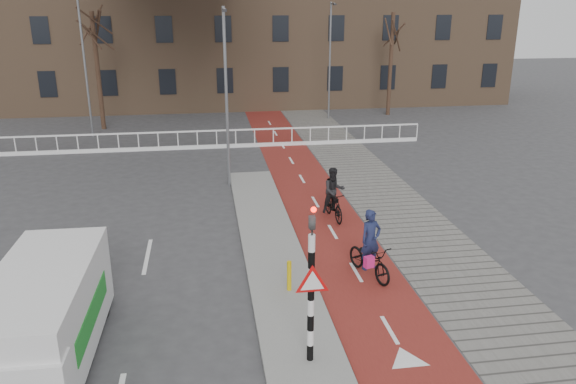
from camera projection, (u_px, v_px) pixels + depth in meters
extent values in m
plane|color=#38383A|center=(319.00, 313.00, 13.94)|extent=(120.00, 120.00, 0.00)
cube|color=maroon|center=(306.00, 186.00, 23.51)|extent=(2.50, 60.00, 0.01)
cube|color=slate|center=(371.00, 183.00, 23.91)|extent=(3.00, 60.00, 0.01)
cube|color=gray|center=(271.00, 247.00, 17.57)|extent=(1.80, 16.00, 0.12)
cylinder|color=black|center=(311.00, 299.00, 11.48)|extent=(0.14, 0.14, 2.88)
imported|color=black|center=(312.00, 216.00, 10.89)|extent=(0.13, 0.16, 0.80)
cylinder|color=#FF0C05|center=(314.00, 210.00, 10.70)|extent=(0.11, 0.02, 0.11)
cylinder|color=gold|center=(289.00, 276.00, 14.69)|extent=(0.12, 0.12, 0.83)
imported|color=black|center=(370.00, 260.00, 15.66)|extent=(1.24, 2.01, 0.99)
imported|color=#192042|center=(371.00, 240.00, 15.46)|extent=(0.73, 0.60, 1.73)
cube|color=#CD1C6D|center=(369.00, 262.00, 15.08)|extent=(0.30, 0.24, 0.31)
imported|color=black|center=(333.00, 205.00, 19.79)|extent=(0.70, 1.79, 1.05)
imported|color=black|center=(334.00, 191.00, 19.61)|extent=(0.87, 0.72, 1.64)
cube|color=silver|center=(44.00, 314.00, 11.83)|extent=(2.01, 4.83, 1.92)
cube|color=#1E8B29|center=(93.00, 314.00, 12.00)|extent=(0.08, 3.06, 0.55)
cube|color=black|center=(11.00, 355.00, 9.78)|extent=(1.72, 0.08, 0.90)
cylinder|color=black|center=(32.00, 309.00, 13.50)|extent=(0.25, 0.68, 0.67)
cylinder|color=black|center=(102.00, 304.00, 13.70)|extent=(0.25, 0.68, 0.67)
cube|color=silver|center=(158.00, 132.00, 28.84)|extent=(28.00, 0.08, 0.08)
cube|color=silver|center=(159.00, 148.00, 29.12)|extent=(28.00, 0.10, 0.20)
cube|color=#7F6047|center=(194.00, 20.00, 41.54)|extent=(46.00, 10.00, 12.00)
cylinder|color=#331F16|center=(98.00, 72.00, 32.98)|extent=(0.27, 0.27, 6.81)
cylinder|color=#331F16|center=(391.00, 65.00, 37.25)|extent=(0.25, 0.25, 6.68)
cylinder|color=slate|center=(227.00, 101.00, 22.33)|extent=(0.12, 0.12, 7.18)
cylinder|color=slate|center=(85.00, 67.00, 30.85)|extent=(0.12, 0.12, 7.80)
cylinder|color=slate|center=(330.00, 62.00, 35.91)|extent=(0.12, 0.12, 7.32)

